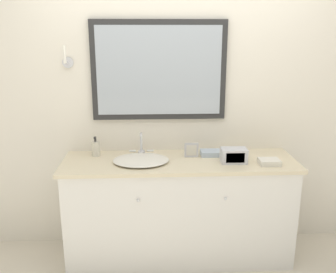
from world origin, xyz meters
The scene contains 8 objects.
wall_back centered at (0.00, 0.61, 1.28)m, with size 8.00×0.18×2.55m.
vanity_counter centered at (0.00, 0.30, 0.43)m, with size 1.88×0.57×0.86m.
sink_basin centered at (-0.31, 0.28, 0.88)m, with size 0.44×0.40×0.19m.
soap_bottle centered at (-0.69, 0.45, 0.93)m, with size 0.07×0.07×0.17m.
appliance_box centered at (0.42, 0.23, 0.92)m, with size 0.20×0.12×0.12m.
picture_frame centered at (0.10, 0.37, 0.92)m, with size 0.11×0.01×0.12m.
hand_towel_near_sink centered at (0.28, 0.41, 0.88)m, with size 0.19×0.13×0.04m.
hand_towel_far_corner centered at (0.69, 0.17, 0.88)m, with size 0.16×0.13×0.04m.
Camera 1 is at (-0.23, -2.53, 1.86)m, focal length 40.00 mm.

